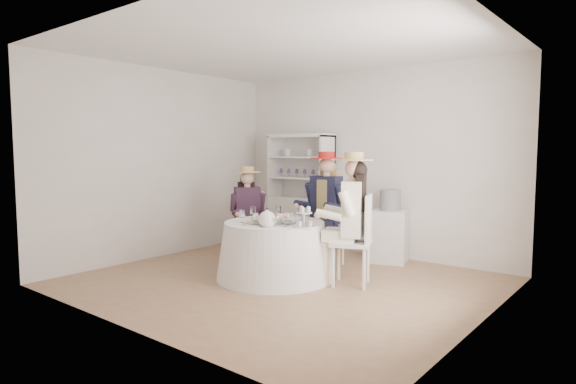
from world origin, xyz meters
The scene contains 23 objects.
ground centered at (0.00, 0.00, 0.00)m, with size 4.50×4.50×0.00m, color #876343.
ceiling centered at (0.00, 0.00, 2.70)m, with size 4.50×4.50×0.00m, color white.
wall_back centered at (0.00, 2.00, 1.35)m, with size 4.50×4.50×0.00m, color silver.
wall_front centered at (0.00, -2.00, 1.35)m, with size 4.50×4.50×0.00m, color silver.
wall_left centered at (-2.25, 0.00, 1.35)m, with size 4.50×4.50×0.00m, color silver.
wall_right centered at (2.25, 0.00, 1.35)m, with size 4.50×4.50×0.00m, color silver.
tea_table centered at (-0.17, 0.05, 0.34)m, with size 1.39×1.39×0.69m.
hutch centered at (-1.06, 1.76, 0.64)m, with size 1.19×0.74×1.79m.
side_table centered at (0.52, 1.70, 0.36)m, with size 0.46×0.46×0.72m, color silver.
hatbox centered at (0.52, 1.70, 0.86)m, with size 0.29×0.29×0.29m, color black.
guest_left centered at (-1.00, 0.46, 0.74)m, with size 0.56×0.53×1.32m.
guest_mid centered at (-0.06, 0.97, 0.86)m, with size 0.55×0.58×1.52m.
guest_right centered at (0.69, 0.38, 0.86)m, with size 0.63×0.58×1.52m.
spare_chair centered at (-0.99, 0.94, 0.50)m, with size 0.55×0.55×0.94m.
teacup_a centered at (-0.40, 0.23, 0.72)m, with size 0.09×0.09×0.07m, color white.
teacup_b centered at (-0.14, 0.35, 0.72)m, with size 0.07×0.07×0.07m, color white.
teacup_c centered at (0.09, 0.19, 0.72)m, with size 0.10×0.10×0.08m, color white.
flower_bowl centered at (0.05, 0.04, 0.71)m, with size 0.22×0.22×0.06m, color white.
flower_arrangement centered at (0.04, -0.05, 0.77)m, with size 0.17×0.17×0.06m.
table_teapot centered at (0.01, -0.28, 0.77)m, with size 0.27×0.19×0.20m.
sandwich_plate centered at (-0.20, -0.27, 0.70)m, with size 0.28×0.28×0.06m.
cupcake_stand centered at (0.34, -0.03, 0.77)m, with size 0.24×0.24×0.23m.
stemware_set centered at (-0.17, 0.05, 0.76)m, with size 0.82×0.83×0.15m.
Camera 1 is at (3.51, -4.29, 1.55)m, focal length 30.00 mm.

